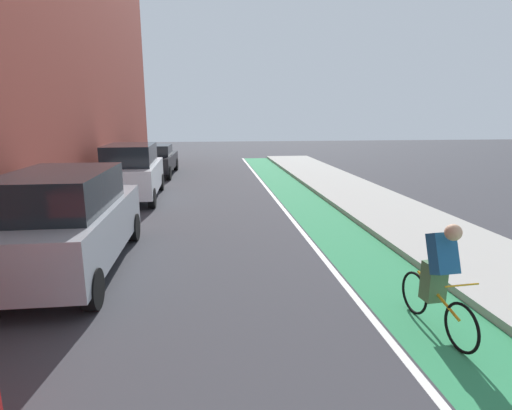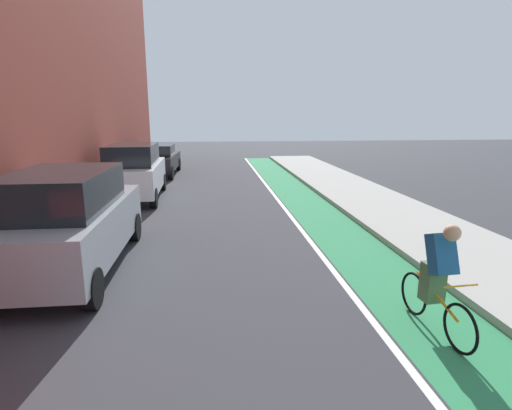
{
  "view_description": "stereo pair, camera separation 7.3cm",
  "coord_description": "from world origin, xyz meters",
  "px_view_note": "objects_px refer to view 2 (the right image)",
  "views": [
    {
      "loc": [
        -0.15,
        4.06,
        2.99
      ],
      "look_at": [
        0.77,
        11.79,
        1.23
      ],
      "focal_mm": 28.03,
      "sensor_mm": 36.0,
      "label": 1
    },
    {
      "loc": [
        -0.08,
        4.05,
        2.99
      ],
      "look_at": [
        0.77,
        11.79,
        1.23
      ],
      "focal_mm": 28.03,
      "sensor_mm": 36.0,
      "label": 2
    }
  ],
  "objects_px": {
    "parked_suv_silver": "(67,220)",
    "parked_suv_white": "(134,171)",
    "parked_sedan_black": "(157,160)",
    "cyclist_mid": "(438,277)"
  },
  "relations": [
    {
      "from": "parked_sedan_black",
      "to": "parked_suv_white",
      "type": "bearing_deg",
      "value": -89.97
    },
    {
      "from": "parked_suv_white",
      "to": "parked_sedan_black",
      "type": "height_order",
      "value": "parked_suv_white"
    },
    {
      "from": "parked_suv_white",
      "to": "cyclist_mid",
      "type": "height_order",
      "value": "parked_suv_white"
    },
    {
      "from": "parked_suv_white",
      "to": "parked_sedan_black",
      "type": "xyz_separation_m",
      "value": [
        -0.0,
        5.97,
        -0.23
      ]
    },
    {
      "from": "parked_suv_silver",
      "to": "parked_suv_white",
      "type": "relative_size",
      "value": 1.06
    },
    {
      "from": "parked_sedan_black",
      "to": "cyclist_mid",
      "type": "bearing_deg",
      "value": -69.63
    },
    {
      "from": "parked_suv_white",
      "to": "parked_sedan_black",
      "type": "relative_size",
      "value": 0.95
    },
    {
      "from": "parked_suv_silver",
      "to": "cyclist_mid",
      "type": "height_order",
      "value": "parked_suv_silver"
    },
    {
      "from": "parked_suv_white",
      "to": "parked_suv_silver",
      "type": "bearing_deg",
      "value": -90.01
    },
    {
      "from": "parked_sedan_black",
      "to": "cyclist_mid",
      "type": "height_order",
      "value": "cyclist_mid"
    }
  ]
}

